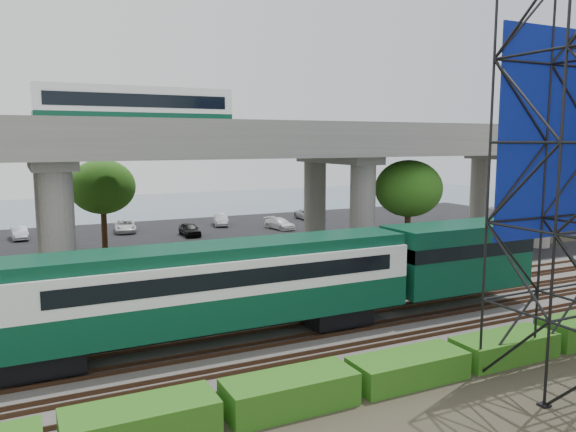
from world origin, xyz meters
TOP-DOWN VIEW (x-y plane):
  - ground at (0.00, 0.00)m, footprint 140.00×140.00m
  - ballast_bed at (0.00, 2.00)m, footprint 90.00×12.00m
  - service_road at (0.00, 10.50)m, footprint 90.00×5.00m
  - parking_lot at (0.00, 34.00)m, footprint 90.00×18.00m
  - harbor_water at (0.00, 56.00)m, footprint 140.00×40.00m
  - rail_tracks at (0.00, 2.00)m, footprint 90.00×9.52m
  - commuter_train at (-2.81, 2.00)m, footprint 29.30×3.06m
  - overpass at (-0.35, 16.00)m, footprint 80.00×12.00m
  - hedge_strip at (1.01, -4.30)m, footprint 34.60×1.80m
  - trees at (-4.67, 16.17)m, footprint 40.94×16.94m
  - parked_cars at (1.05, 33.65)m, footprint 39.60×9.50m

SIDE VIEW (x-z plane):
  - ground at x=0.00m, z-range 0.00..0.00m
  - harbor_water at x=0.00m, z-range 0.00..0.03m
  - service_road at x=0.00m, z-range 0.00..0.08m
  - parking_lot at x=0.00m, z-range 0.00..0.08m
  - ballast_bed at x=0.00m, z-range 0.00..0.20m
  - rail_tracks at x=0.00m, z-range 0.20..0.36m
  - hedge_strip at x=1.01m, z-range -0.04..1.16m
  - parked_cars at x=1.05m, z-range 0.05..1.32m
  - commuter_train at x=-2.81m, z-range 0.73..5.03m
  - trees at x=-4.67m, z-range 1.73..9.42m
  - overpass at x=-0.35m, z-range 2.01..14.41m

